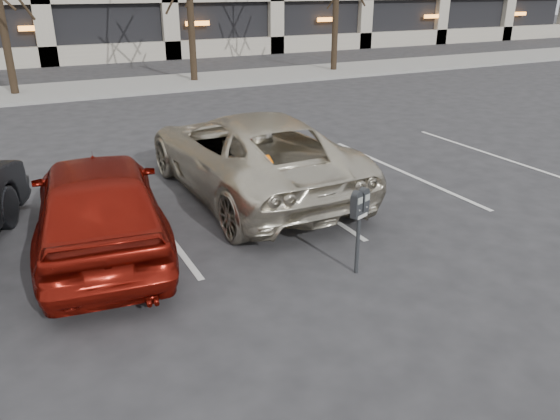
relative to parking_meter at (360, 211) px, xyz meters
name	(u,v)px	position (x,y,z in m)	size (l,w,h in m)	color
ground	(281,251)	(-0.66, 1.09, -0.96)	(140.00, 140.00, 0.00)	#28282B
sidewalk	(98,89)	(-0.66, 17.09, -0.90)	(80.00, 4.00, 0.12)	gray
stall_lines	(153,216)	(-2.06, 3.39, -0.95)	(16.90, 5.20, 0.00)	silver
parking_meter	(360,211)	(0.00, 0.00, 0.00)	(0.34, 0.22, 1.25)	black
suv_silver	(250,153)	(0.01, 3.76, -0.16)	(2.74, 5.80, 1.61)	beige
car_red	(99,202)	(-3.09, 2.42, -0.17)	(1.86, 4.62, 1.57)	maroon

